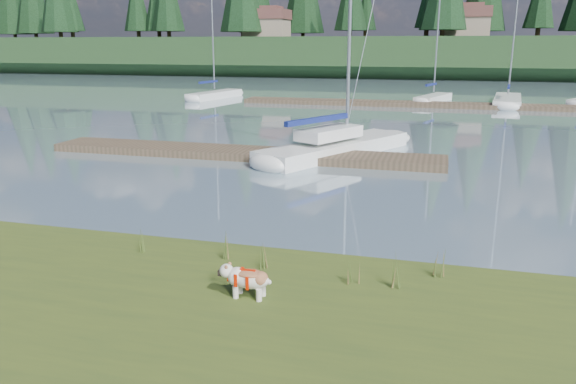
% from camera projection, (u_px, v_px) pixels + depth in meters
% --- Properties ---
extents(ground, '(200.00, 200.00, 0.00)m').
position_uv_depth(ground, '(391.00, 106.00, 41.07)').
color(ground, '#7A93A3').
rests_on(ground, ground).
extents(bank, '(60.00, 9.00, 0.35)m').
position_uv_depth(bank, '(139.00, 371.00, 7.46)').
color(bank, '#3E4E1A').
rests_on(bank, ground).
extents(ridge, '(200.00, 20.00, 5.00)m').
position_uv_depth(ridge, '(419.00, 57.00, 80.52)').
color(ridge, '#1A3118').
rests_on(ridge, ground).
extents(bulldog, '(0.88, 0.39, 0.53)m').
position_uv_depth(bulldog, '(247.00, 278.00, 9.17)').
color(bulldog, silver).
rests_on(bulldog, bank).
extents(sailboat_main, '(5.73, 8.75, 12.88)m').
position_uv_depth(sailboat_main, '(346.00, 143.00, 23.22)').
color(sailboat_main, white).
rests_on(sailboat_main, ground).
extents(dock_near, '(16.00, 2.00, 0.30)m').
position_uv_depth(dock_near, '(241.00, 153.00, 22.47)').
color(dock_near, '#4C3D2C').
rests_on(dock_near, ground).
extents(dock_far, '(26.00, 2.20, 0.30)m').
position_uv_depth(dock_far, '(419.00, 104.00, 40.52)').
color(dock_far, '#4C3D2C').
rests_on(dock_far, ground).
extents(sailboat_bg_0, '(2.73, 7.39, 10.60)m').
position_uv_depth(sailboat_bg_0, '(219.00, 94.00, 46.84)').
color(sailboat_bg_0, white).
rests_on(sailboat_bg_0, ground).
extents(sailboat_bg_2, '(3.02, 6.38, 9.64)m').
position_uv_depth(sailboat_bg_2, '(436.00, 97.00, 43.67)').
color(sailboat_bg_2, white).
rests_on(sailboat_bg_2, ground).
extents(sailboat_bg_3, '(2.78, 9.29, 13.31)m').
position_uv_depth(sailboat_bg_3, '(508.00, 99.00, 42.48)').
color(sailboat_bg_3, white).
rests_on(sailboat_bg_3, ground).
extents(weed_0, '(0.17, 0.14, 0.61)m').
position_uv_depth(weed_0, '(223.00, 246.00, 10.83)').
color(weed_0, '#475B23').
rests_on(weed_0, bank).
extents(weed_1, '(0.17, 0.14, 0.55)m').
position_uv_depth(weed_1, '(265.00, 256.00, 10.37)').
color(weed_1, '#475B23').
rests_on(weed_1, bank).
extents(weed_2, '(0.17, 0.14, 0.75)m').
position_uv_depth(weed_2, '(398.00, 270.00, 9.52)').
color(weed_2, '#475B23').
rests_on(weed_2, bank).
extents(weed_3, '(0.17, 0.14, 0.48)m').
position_uv_depth(weed_3, '(143.00, 242.00, 11.21)').
color(weed_3, '#475B23').
rests_on(weed_3, bank).
extents(weed_4, '(0.17, 0.14, 0.39)m').
position_uv_depth(weed_4, '(354.00, 274.00, 9.74)').
color(weed_4, '#475B23').
rests_on(weed_4, bank).
extents(weed_5, '(0.17, 0.14, 0.56)m').
position_uv_depth(weed_5, '(439.00, 264.00, 10.02)').
color(weed_5, '#475B23').
rests_on(weed_5, bank).
extents(mud_lip, '(60.00, 0.50, 0.14)m').
position_uv_depth(mud_lip, '(248.00, 260.00, 11.59)').
color(mud_lip, '#33281C').
rests_on(mud_lip, ground).
extents(house_0, '(6.30, 5.30, 4.65)m').
position_uv_depth(house_0, '(267.00, 23.00, 82.10)').
color(house_0, gray).
rests_on(house_0, ridge).
extents(house_1, '(6.30, 5.30, 4.65)m').
position_uv_depth(house_1, '(466.00, 21.00, 75.89)').
color(house_1, gray).
rests_on(house_1, ridge).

